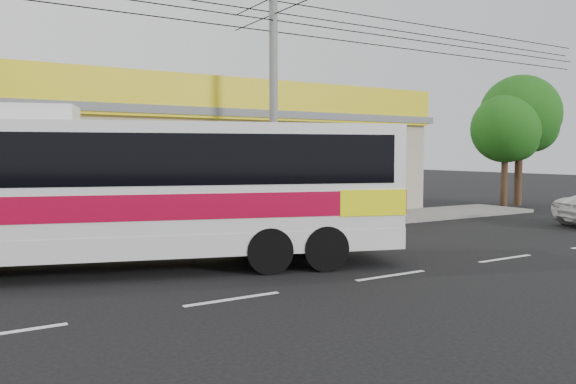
# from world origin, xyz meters

# --- Properties ---
(ground) EXTENTS (120.00, 120.00, 0.00)m
(ground) POSITION_xyz_m (0.00, 0.00, 0.00)
(ground) COLOR black
(ground) RESTS_ON ground
(sidewalk) EXTENTS (30.00, 3.20, 0.15)m
(sidewalk) POSITION_xyz_m (0.00, 6.00, 0.07)
(sidewalk) COLOR slate
(sidewalk) RESTS_ON ground
(lane_markings) EXTENTS (50.00, 0.12, 0.01)m
(lane_markings) POSITION_xyz_m (0.00, -2.50, 0.00)
(lane_markings) COLOR silver
(lane_markings) RESTS_ON ground
(storefront_building) EXTENTS (22.60, 9.20, 5.70)m
(storefront_building) POSITION_xyz_m (-0.01, 11.54, 2.30)
(storefront_building) COLOR #A49A84
(storefront_building) RESTS_ON ground
(coach_bus) EXTENTS (12.79, 6.35, 3.88)m
(coach_bus) POSITION_xyz_m (-4.53, 1.07, 2.07)
(coach_bus) COLOR silver
(coach_bus) RESTS_ON ground
(motorbike_red) EXTENTS (1.88, 0.81, 0.96)m
(motorbike_red) POSITION_xyz_m (-6.74, 5.58, 0.63)
(motorbike_red) COLOR #9B0C0B
(motorbike_red) RESTS_ON sidewalk
(utility_pole) EXTENTS (34.00, 14.00, 9.16)m
(utility_pole) POSITION_xyz_m (1.15, 4.92, 7.55)
(utility_pole) COLOR #5D5D5B
(utility_pole) RESTS_ON ground
(tree_near) EXTENTS (4.17, 4.17, 6.91)m
(tree_near) POSITION_xyz_m (17.54, 7.01, 4.68)
(tree_near) COLOR #301C13
(tree_near) RESTS_ON ground
(tree_far) EXTENTS (3.50, 3.50, 5.80)m
(tree_far) POSITION_xyz_m (16.13, 6.82, 3.93)
(tree_far) COLOR #301C13
(tree_far) RESTS_ON ground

